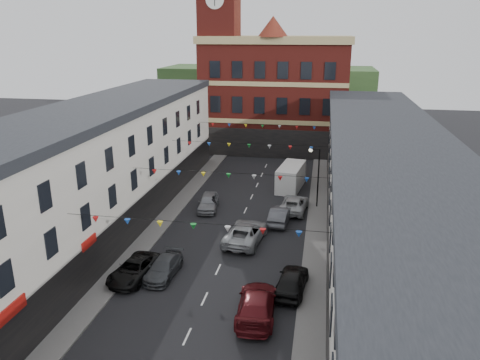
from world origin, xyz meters
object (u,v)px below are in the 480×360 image
Objects in this scene: car_left_d at (164,268)px; car_right_f at (294,204)px; car_left_c at (134,269)px; moving_car at (246,232)px; white_van at (291,177)px; car_right_d at (292,281)px; street_lamp at (316,170)px; car_right_e at (280,215)px; car_left_e at (208,202)px; car_right_c at (257,304)px; pedestrian at (213,204)px.

car_right_f is at bearing 62.97° from car_left_d.
moving_car reaches higher than car_left_c.
white_van is at bearing -93.80° from moving_car.
car_right_d reaches higher than car_left_c.
street_lamp is at bearing -88.28° from car_right_d.
car_left_d is 13.26m from car_right_e.
moving_car reaches higher than car_right_d.
car_left_d is at bearing 27.38° from car_left_c.
car_left_d is 0.98× the size of car_left_e.
street_lamp reaches higher than car_left_d.
car_right_c reaches higher than car_left_e.
car_right_c is 24.85m from white_van.
pedestrian is at bearing -70.84° from car_right_c.
car_right_c is 0.96× the size of white_van.
white_van is (7.40, 21.15, 0.66)m from car_left_d.
car_right_c is 3.73m from car_right_d.
car_right_e is (-2.95, -4.42, -3.15)m from street_lamp.
white_van is (-2.75, 5.59, -2.60)m from street_lamp.
street_lamp is 19.72m from car_right_c.
car_left_e is at bearing -11.38° from car_right_e.
car_left_e is at bearing -166.92° from street_lamp.
car_right_d is at bearing -41.86° from pedestrian.
car_right_e is 6.72m from pedestrian.
moving_car reaches higher than car_right_e.
white_van is at bearing -93.17° from car_right_c.
moving_car is at bearing -79.57° from car_right_c.
car_right_c is at bearing -24.24° from car_left_d.
car_right_c is 0.95× the size of moving_car.
car_left_c is 2.02m from car_left_d.
car_left_e is (0.00, 13.20, 0.12)m from car_left_d.
car_left_c is 0.83× the size of moving_car.
car_left_e is 0.87× the size of car_right_f.
moving_car is (4.79, 6.62, 0.17)m from car_left_d.
car_left_d is at bearing 64.81° from car_right_f.
car_right_e is 0.89× the size of car_right_f.
moving_car is 7.30m from pedestrian.
pedestrian is at bearing 86.70° from car_left_c.
pedestrian reaches higher than car_right_d.
car_left_c is at bearing 6.50° from car_right_d.
car_left_e is at bearing 12.35° from car_right_f.
car_right_d is at bearing -0.14° from car_left_d.
pedestrian reaches higher than car_left_d.
white_van reaches higher than car_left_d.
moving_car is at bearing 55.04° from car_left_c.
car_left_c is at bearing -104.80° from car_left_e.
car_left_d is at bearing -29.88° from car_right_c.
car_left_e reaches higher than car_right_e.
car_left_c is at bearing 60.68° from car_right_f.
white_van is at bearing 40.04° from car_left_e.
car_right_d is 0.90× the size of car_right_f.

